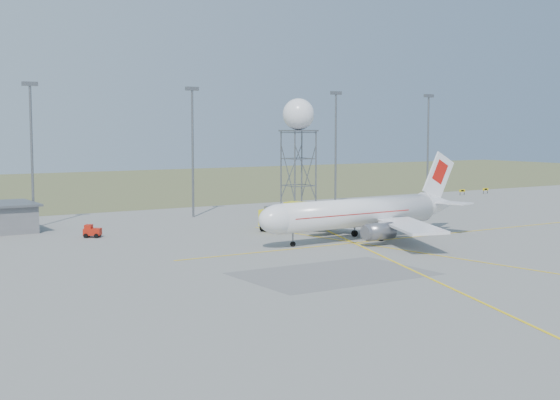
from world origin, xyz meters
TOP-DOWN VIEW (x-y plane):
  - grass_strip at (0.00, 140.00)m, footprint 400.00×120.00m
  - mast_a at (-35.00, 66.00)m, footprint 2.20×0.50m
  - mast_b at (-10.00, 66.00)m, footprint 2.20×0.50m
  - mast_c at (18.00, 66.00)m, footprint 2.20×0.50m
  - mast_d at (40.00, 66.00)m, footprint 2.20×0.50m
  - taxi_sign_near at (55.60, 72.00)m, footprint 1.60×0.17m
  - taxi_sign_far at (62.60, 72.00)m, footprint 1.60×0.17m
  - airliner_main at (-3.39, 31.92)m, footprint 32.02×31.11m
  - radar_tower at (7.94, 62.83)m, footprint 5.24×5.24m
  - fire_truck at (-5.85, 45.48)m, footprint 9.30×6.67m
  - baggage_tug at (-31.33, 52.02)m, footprint 2.59×2.53m

SIDE VIEW (x-z plane):
  - grass_strip at x=0.00m, z-range 0.00..0.03m
  - baggage_tug at x=-31.33m, z-range -0.20..1.46m
  - taxi_sign_near at x=55.60m, z-range 0.29..1.49m
  - taxi_sign_far at x=62.60m, z-range 0.29..1.49m
  - fire_truck at x=-5.85m, z-range -0.07..3.50m
  - airliner_main at x=-3.39m, z-range -2.11..8.78m
  - radar_tower at x=7.94m, z-range 1.16..20.13m
  - mast_a at x=-35.00m, z-range 1.82..22.32m
  - mast_b at x=-10.00m, z-range 1.82..22.32m
  - mast_c at x=18.00m, z-range 1.82..22.32m
  - mast_d at x=40.00m, z-range 1.82..22.32m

